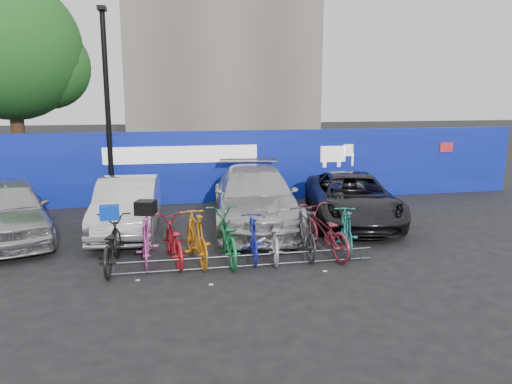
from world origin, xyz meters
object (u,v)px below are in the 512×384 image
object	(u,v)px
lamppost	(107,105)
bike_9	(346,231)
bike_3	(196,238)
bike_1	(147,239)
bike_8	(324,231)
bike_7	(305,232)
car_3	(352,198)
car_1	(127,206)
bike_5	(253,237)
bike_2	(173,240)
bike_4	(226,236)
bike_6	(273,236)
bike_0	(111,244)
tree	(18,53)
car_0	(8,210)
car_2	(255,197)
bike_rack	(245,261)

from	to	relation	value
lamppost	bike_9	distance (m)	8.30
lamppost	bike_3	world-z (taller)	lamppost
bike_1	bike_8	distance (m)	3.94
bike_1	bike_7	distance (m)	3.48
car_3	car_1	bearing A→B (deg)	-169.97
bike_5	bike_2	bearing A→B (deg)	-0.15
bike_3	bike_4	size ratio (longest dim) A/B	0.90
bike_4	bike_6	distance (m)	1.05
car_1	bike_0	bearing A→B (deg)	-90.41
tree	bike_0	bearing A→B (deg)	-68.33
tree	lamppost	xyz separation A→B (m)	(3.57, -4.66, -1.80)
tree	car_0	bearing A→B (deg)	-80.10
car_1	bike_9	bearing A→B (deg)	-25.11
car_1	bike_9	size ratio (longest dim) A/B	2.51
car_2	car_1	bearing A→B (deg)	-172.55
car_1	bike_7	world-z (taller)	car_1
car_1	car_2	bearing A→B (deg)	4.46
car_1	bike_5	world-z (taller)	car_1
lamppost	bike_9	world-z (taller)	lamppost
car_2	bike_0	xyz separation A→B (m)	(-3.61, -2.88, -0.26)
bike_5	bike_rack	bearing A→B (deg)	67.95
car_3	bike_0	bearing A→B (deg)	-146.18
bike_rack	bike_5	size ratio (longest dim) A/B	3.35
car_0	car_2	distance (m)	6.33
bike_3	bike_4	bearing A→B (deg)	175.69
bike_2	bike_3	size ratio (longest dim) A/B	0.99
bike_rack	bike_9	bearing A→B (deg)	13.86
lamppost	car_1	size ratio (longest dim) A/B	1.42
bike_3	bike_6	world-z (taller)	bike_3
bike_3	bike_7	xyz separation A→B (m)	(2.44, 0.03, -0.02)
bike_3	bike_7	distance (m)	2.44
car_2	bike_rack	bearing A→B (deg)	-98.23
bike_8	bike_1	bearing A→B (deg)	-13.48
tree	bike_1	world-z (taller)	tree
bike_1	bike_7	world-z (taller)	bike_7
bike_0	bike_1	world-z (taller)	bike_1
lamppost	bike_4	xyz separation A→B (m)	(2.88, -5.41, -2.72)
lamppost	bike_9	size ratio (longest dim) A/B	3.56
bike_7	car_1	bearing A→B (deg)	-32.44
car_2	bike_8	xyz separation A→B (m)	(1.05, -2.85, -0.25)
bike_rack	car_1	bearing A→B (deg)	127.86
bike_3	bike_9	world-z (taller)	bike_3
car_0	bike_4	world-z (taller)	car_0
lamppost	bike_1	world-z (taller)	lamppost
bike_4	bike_8	size ratio (longest dim) A/B	1.01
bike_1	bike_7	size ratio (longest dim) A/B	1.00
bike_2	bike_6	xyz separation A→B (m)	(2.20, -0.11, 0.01)
car_1	bike_7	distance (m)	4.89
tree	bike_rack	bearing A→B (deg)	-57.55
bike_8	bike_9	size ratio (longest dim) A/B	1.21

